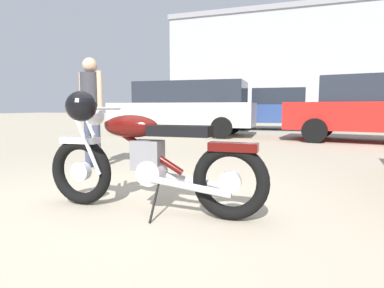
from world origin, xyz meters
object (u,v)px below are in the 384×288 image
object	(u,v)px
dark_sedan_left	(186,107)
white_estate_far	(164,107)
vintage_motorcycle	(143,157)
bystander	(91,101)
red_hatchback_near	(278,109)

from	to	relation	value
dark_sedan_left	white_estate_far	xyz separation A→B (m)	(-3.32, 5.66, -0.02)
dark_sedan_left	white_estate_far	bearing A→B (deg)	-62.16
vintage_motorcycle	white_estate_far	size ratio (longest dim) A/B	0.50
bystander	white_estate_far	xyz separation A→B (m)	(-3.96, 11.55, -0.10)
bystander	dark_sedan_left	distance (m)	5.93
red_hatchback_near	white_estate_far	xyz separation A→B (m)	(-6.03, 2.07, 0.08)
vintage_motorcycle	red_hatchback_near	world-z (taller)	red_hatchback_near
vintage_motorcycle	dark_sedan_left	bearing A→B (deg)	-74.14
bystander	red_hatchback_near	distance (m)	9.71
bystander	white_estate_far	size ratio (longest dim) A/B	0.40
vintage_motorcycle	bystander	world-z (taller)	bystander
vintage_motorcycle	white_estate_far	xyz separation A→B (m)	(-5.67, 13.16, 0.43)
bystander	white_estate_far	bearing A→B (deg)	-149.30
red_hatchback_near	vintage_motorcycle	bearing A→B (deg)	-94.33
vintage_motorcycle	white_estate_far	distance (m)	14.33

